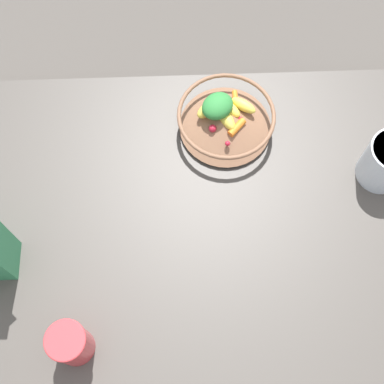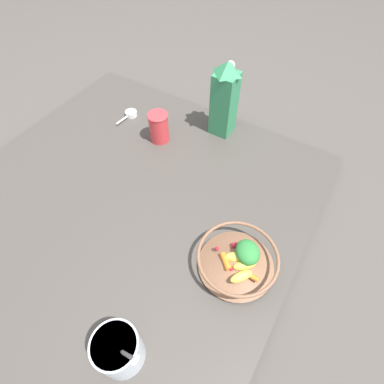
{
  "view_description": "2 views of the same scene",
  "coord_description": "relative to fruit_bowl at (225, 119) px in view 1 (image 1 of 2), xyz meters",
  "views": [
    {
      "loc": [
        0.21,
        -0.08,
        1.19
      ],
      "look_at": [
        -0.23,
        -0.06,
        0.13
      ],
      "focal_mm": 50.0,
      "sensor_mm": 36.0,
      "label": 1
    },
    {
      "loc": [
        -0.52,
        0.41,
        0.87
      ],
      "look_at": [
        -0.2,
        -0.1,
        0.1
      ],
      "focal_mm": 28.0,
      "sensor_mm": 36.0,
      "label": 2
    }
  ],
  "objects": [
    {
      "name": "countertop",
      "position": [
        0.44,
        -0.03,
        -0.06
      ],
      "size": [
        1.19,
        1.19,
        0.04
      ],
      "color": "#47423D",
      "rests_on": "ground_plane"
    },
    {
      "name": "fruit_bowl",
      "position": [
        0.0,
        0.0,
        0.0
      ],
      "size": [
        0.23,
        0.23,
        0.1
      ],
      "color": "brown",
      "rests_on": "countertop"
    },
    {
      "name": "ground_plane",
      "position": [
        0.44,
        -0.03,
        -0.08
      ],
      "size": [
        6.0,
        6.0,
        0.0
      ],
      "primitive_type": "plane",
      "color": "#4C4742"
    },
    {
      "name": "drinking_cup",
      "position": [
        0.51,
        -0.34,
        0.02
      ],
      "size": [
        0.08,
        0.08,
        0.12
      ],
      "color": "#DB383D",
      "rests_on": "countertop"
    }
  ]
}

